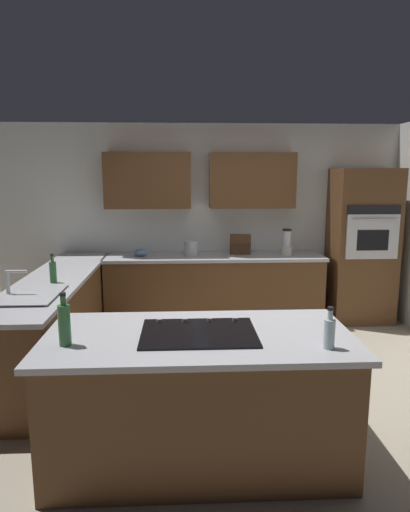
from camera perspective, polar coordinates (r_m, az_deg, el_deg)
name	(u,v)px	position (r m, az deg, el deg)	size (l,w,h in m)	color
ground_plane	(237,379)	(4.46, 4.07, -15.44)	(14.00, 14.00, 0.00)	#9E937F
wall_back	(215,212)	(6.06, 1.28, 5.67)	(6.00, 0.44, 2.60)	silver
lower_cabinets_back	(214,290)	(5.91, 1.17, -4.41)	(2.80, 0.60, 0.86)	brown
countertop_back	(214,257)	(5.81, 1.19, -0.12)	(2.84, 0.64, 0.04)	#B2B2B7
lower_cabinets_side	(58,321)	(4.96, -18.28, -7.90)	(0.60, 2.90, 0.86)	brown
countertop_side	(55,279)	(4.84, -18.58, -2.83)	(0.64, 2.94, 0.04)	#B2B2B7
island_base	(199,399)	(3.20, -0.79, -17.83)	(1.96, 0.92, 0.86)	brown
island_top	(199,337)	(3.01, -0.81, -10.26)	(2.04, 1.00, 0.04)	#B2B2B7
wall_oven	(362,246)	(6.23, 19.38, 1.22)	(0.80, 0.66, 2.01)	brown
sink_unit	(31,294)	(4.18, -21.32, -4.52)	(0.46, 0.70, 0.23)	#515456
cooktop	(199,332)	(3.01, -0.81, -9.73)	(0.76, 0.56, 0.03)	black
blender	(287,244)	(5.93, 10.38, 1.56)	(0.15, 0.15, 0.34)	beige
mixing_bowl	(141,252)	(5.82, -8.19, 0.47)	(0.18, 0.18, 0.10)	#668CB2
spice_rack	(240,244)	(5.90, 4.53, 1.49)	(0.26, 0.11, 0.26)	#472B19
kettle	(191,248)	(5.79, -1.78, 0.99)	(0.18, 0.18, 0.19)	#B7BABF
dish_soap_bottle	(53,271)	(4.58, -18.83, -1.85)	(0.07, 0.07, 0.29)	#336B38
oil_bottle	(64,324)	(2.90, -17.51, -8.24)	(0.07, 0.07, 0.34)	#336B38
second_bottle	(329,332)	(2.84, 15.59, -9.35)	(0.07, 0.07, 0.26)	silver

